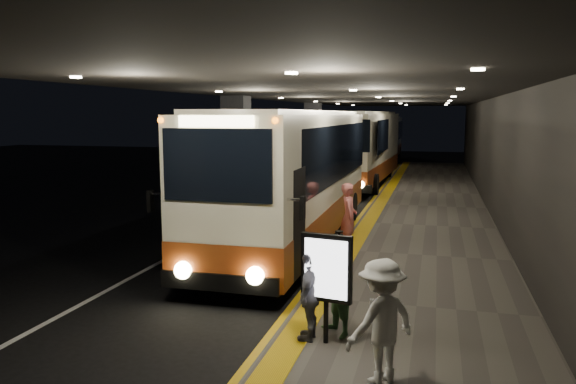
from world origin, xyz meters
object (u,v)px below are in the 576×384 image
at_px(passenger_waiting_white, 381,321).
at_px(passenger_waiting_green, 337,291).
at_px(passenger_boarding, 349,217).
at_px(stanchion_post, 339,256).
at_px(coach_main, 294,182).
at_px(passenger_waiting_grey, 310,296).
at_px(info_sign, 326,270).
at_px(coach_third, 384,140).
at_px(coach_second, 362,151).
at_px(bag_polka, 378,308).

bearing_deg(passenger_waiting_white, passenger_waiting_green, -105.29).
height_order(passenger_boarding, stanchion_post, passenger_boarding).
xyz_separation_m(passenger_boarding, passenger_waiting_green, (0.71, -5.91, -0.16)).
relative_size(coach_main, passenger_waiting_grey, 8.29).
xyz_separation_m(passenger_waiting_white, info_sign, (-0.98, 1.09, 0.34)).
distance_m(coach_third, passenger_boarding, 32.26).
height_order(coach_second, passenger_waiting_grey, coach_second).
relative_size(passenger_waiting_white, passenger_waiting_grey, 1.17).
bearing_deg(passenger_waiting_grey, passenger_waiting_green, 122.99).
xyz_separation_m(coach_main, coach_second, (0.12, 14.42, 0.02)).
relative_size(coach_main, passenger_boarding, 6.65).
distance_m(coach_second, passenger_waiting_grey, 21.82).
relative_size(coach_third, passenger_waiting_green, 7.26).
height_order(coach_third, passenger_boarding, coach_third).
relative_size(coach_main, stanchion_post, 11.21).
bearing_deg(passenger_waiting_green, info_sign, -61.73).
height_order(coach_main, info_sign, coach_main).
relative_size(passenger_waiting_green, passenger_waiting_grey, 1.03).
relative_size(bag_polka, info_sign, 0.19).
height_order(coach_second, passenger_boarding, coach_second).
xyz_separation_m(passenger_boarding, bag_polka, (1.29, -4.90, -0.75)).
bearing_deg(passenger_waiting_green, bag_polka, 107.39).
xyz_separation_m(passenger_waiting_white, bag_polka, (-0.29, 2.44, -0.69)).
height_order(coach_main, bag_polka, coach_main).
xyz_separation_m(passenger_boarding, passenger_waiting_white, (1.57, -7.33, -0.05)).
bearing_deg(coach_second, bag_polka, -79.52).
relative_size(coach_second, passenger_waiting_grey, 8.31).
height_order(coach_second, stanchion_post, coach_second).
height_order(passenger_boarding, passenger_waiting_grey, passenger_boarding).
xyz_separation_m(info_sign, stanchion_post, (-0.39, 3.49, -0.66)).
bearing_deg(passenger_boarding, stanchion_post, 173.53).
bearing_deg(info_sign, coach_second, 105.98).
bearing_deg(coach_main, passenger_waiting_white, -68.77).
distance_m(bag_polka, info_sign, 1.83).
bearing_deg(passenger_waiting_white, passenger_waiting_grey, -89.38).
bearing_deg(info_sign, passenger_waiting_white, -38.17).
bearing_deg(passenger_waiting_grey, passenger_boarding, -176.39).
bearing_deg(stanchion_post, coach_third, 93.64).
distance_m(coach_second, coach_third, 16.64).
height_order(coach_third, passenger_waiting_green, coach_third).
relative_size(passenger_boarding, stanchion_post, 1.69).
bearing_deg(passenger_waiting_green, coach_third, 141.23).
xyz_separation_m(coach_third, passenger_boarding, (2.02, -32.19, -0.59)).
distance_m(passenger_waiting_grey, info_sign, 0.55).
relative_size(passenger_boarding, passenger_waiting_white, 1.06).
bearing_deg(stanchion_post, bag_polka, -63.23).
xyz_separation_m(bag_polka, info_sign, (-0.69, -1.34, 1.03)).
distance_m(coach_main, stanchion_post, 4.51).
height_order(coach_third, stanchion_post, coach_third).
xyz_separation_m(passenger_waiting_grey, stanchion_post, (-0.10, 3.40, -0.19)).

